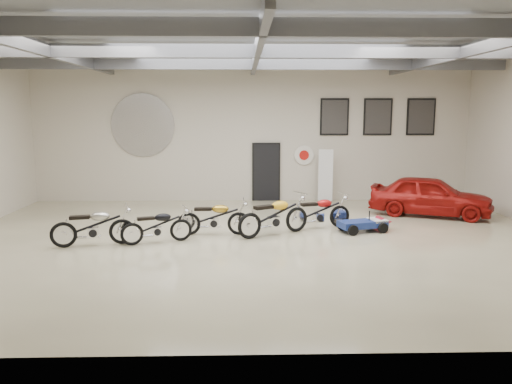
{
  "coord_description": "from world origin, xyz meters",
  "views": [
    {
      "loc": [
        -0.35,
        -12.43,
        3.34
      ],
      "look_at": [
        0.0,
        1.2,
        1.1
      ],
      "focal_mm": 35.0,
      "sensor_mm": 36.0,
      "label": 1
    }
  ],
  "objects_px": {
    "go_kart": "(367,221)",
    "vintage_car": "(430,196)",
    "motorcycle_silver": "(93,226)",
    "motorcycle_gold": "(214,217)",
    "motorcycle_red": "(318,211)",
    "banner_stand": "(326,176)",
    "motorcycle_black": "(157,225)",
    "motorcycle_yellow": "(274,215)"
  },
  "relations": [
    {
      "from": "banner_stand",
      "to": "go_kart",
      "type": "relative_size",
      "value": 1.18
    },
    {
      "from": "banner_stand",
      "to": "go_kart",
      "type": "xyz_separation_m",
      "value": [
        0.45,
        -4.46,
        -0.67
      ]
    },
    {
      "from": "vintage_car",
      "to": "motorcycle_gold",
      "type": "bearing_deg",
      "value": 132.75
    },
    {
      "from": "motorcycle_black",
      "to": "banner_stand",
      "type": "bearing_deg",
      "value": 27.57
    },
    {
      "from": "vintage_car",
      "to": "motorcycle_black",
      "type": "bearing_deg",
      "value": 134.57
    },
    {
      "from": "banner_stand",
      "to": "motorcycle_red",
      "type": "distance_m",
      "value": 4.24
    },
    {
      "from": "banner_stand",
      "to": "motorcycle_silver",
      "type": "height_order",
      "value": "banner_stand"
    },
    {
      "from": "banner_stand",
      "to": "motorcycle_yellow",
      "type": "bearing_deg",
      "value": -102.92
    },
    {
      "from": "motorcycle_red",
      "to": "vintage_car",
      "type": "height_order",
      "value": "vintage_car"
    },
    {
      "from": "motorcycle_yellow",
      "to": "go_kart",
      "type": "distance_m",
      "value": 2.67
    },
    {
      "from": "motorcycle_black",
      "to": "motorcycle_silver",
      "type": "bearing_deg",
      "value": 168.97
    },
    {
      "from": "motorcycle_silver",
      "to": "go_kart",
      "type": "bearing_deg",
      "value": -2.43
    },
    {
      "from": "motorcycle_yellow",
      "to": "vintage_car",
      "type": "relative_size",
      "value": 0.57
    },
    {
      "from": "go_kart",
      "to": "motorcycle_gold",
      "type": "bearing_deg",
      "value": 168.46
    },
    {
      "from": "motorcycle_silver",
      "to": "motorcycle_red",
      "type": "bearing_deg",
      "value": 2.9
    },
    {
      "from": "motorcycle_silver",
      "to": "motorcycle_red",
      "type": "distance_m",
      "value": 6.09
    },
    {
      "from": "banner_stand",
      "to": "motorcycle_black",
      "type": "height_order",
      "value": "banner_stand"
    },
    {
      "from": "motorcycle_black",
      "to": "motorcycle_yellow",
      "type": "distance_m",
      "value": 3.1
    },
    {
      "from": "motorcycle_red",
      "to": "motorcycle_gold",
      "type": "bearing_deg",
      "value": 173.83
    },
    {
      "from": "motorcycle_yellow",
      "to": "go_kart",
      "type": "bearing_deg",
      "value": -21.63
    },
    {
      "from": "motorcycle_black",
      "to": "motorcycle_red",
      "type": "xyz_separation_m",
      "value": [
        4.33,
        1.43,
        0.05
      ]
    },
    {
      "from": "motorcycle_black",
      "to": "motorcycle_yellow",
      "type": "relative_size",
      "value": 0.82
    },
    {
      "from": "motorcycle_silver",
      "to": "motorcycle_red",
      "type": "relative_size",
      "value": 1.02
    },
    {
      "from": "banner_stand",
      "to": "motorcycle_gold",
      "type": "distance_m",
      "value": 6.11
    },
    {
      "from": "motorcycle_silver",
      "to": "motorcycle_gold",
      "type": "xyz_separation_m",
      "value": [
        2.94,
        1.02,
        -0.01
      ]
    },
    {
      "from": "motorcycle_red",
      "to": "go_kart",
      "type": "bearing_deg",
      "value": -32.8
    },
    {
      "from": "motorcycle_silver",
      "to": "vintage_car",
      "type": "bearing_deg",
      "value": 6.48
    },
    {
      "from": "go_kart",
      "to": "vintage_car",
      "type": "relative_size",
      "value": 0.43
    },
    {
      "from": "motorcycle_red",
      "to": "go_kart",
      "type": "xyz_separation_m",
      "value": [
        1.31,
        -0.33,
        -0.21
      ]
    },
    {
      "from": "motorcycle_gold",
      "to": "vintage_car",
      "type": "relative_size",
      "value": 0.51
    },
    {
      "from": "motorcycle_yellow",
      "to": "motorcycle_red",
      "type": "bearing_deg",
      "value": -1.47
    },
    {
      "from": "motorcycle_silver",
      "to": "motorcycle_red",
      "type": "xyz_separation_m",
      "value": [
        5.87,
        1.66,
        -0.01
      ]
    },
    {
      "from": "vintage_car",
      "to": "motorcycle_silver",
      "type": "bearing_deg",
      "value": 132.62
    },
    {
      "from": "motorcycle_silver",
      "to": "motorcycle_gold",
      "type": "distance_m",
      "value": 3.11
    },
    {
      "from": "banner_stand",
      "to": "motorcycle_gold",
      "type": "height_order",
      "value": "banner_stand"
    },
    {
      "from": "motorcycle_silver",
      "to": "motorcycle_yellow",
      "type": "xyz_separation_m",
      "value": [
        4.55,
        0.96,
        0.04
      ]
    },
    {
      "from": "motorcycle_red",
      "to": "go_kart",
      "type": "distance_m",
      "value": 1.37
    },
    {
      "from": "go_kart",
      "to": "motorcycle_black",
      "type": "bearing_deg",
      "value": 175.32
    },
    {
      "from": "banner_stand",
      "to": "vintage_car",
      "type": "distance_m",
      "value": 3.82
    },
    {
      "from": "go_kart",
      "to": "vintage_car",
      "type": "xyz_separation_m",
      "value": [
        2.54,
        2.09,
        0.35
      ]
    },
    {
      "from": "motorcycle_red",
      "to": "motorcycle_silver",
      "type": "bearing_deg",
      "value": 177.23
    },
    {
      "from": "motorcycle_yellow",
      "to": "motorcycle_silver",
      "type": "bearing_deg",
      "value": 162.27
    }
  ]
}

